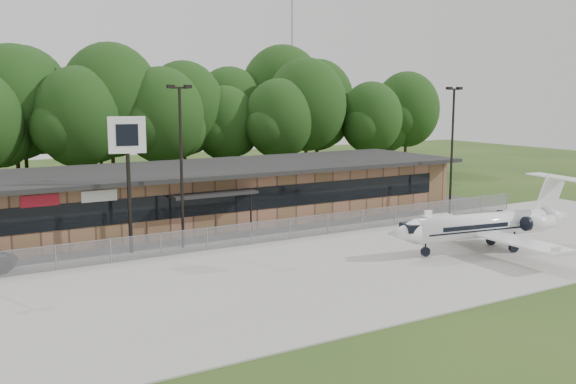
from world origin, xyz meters
TOP-DOWN VIEW (x-y plane):
  - ground at (0.00, 0.00)m, footprint 160.00×160.00m
  - apron at (0.00, 8.00)m, footprint 64.00×18.00m
  - parking_lot at (0.00, 19.50)m, footprint 50.00×9.00m
  - terminal at (-0.00, 23.94)m, footprint 41.00×11.65m
  - fence at (0.00, 15.00)m, footprint 46.00×0.04m
  - treeline at (0.00, 42.00)m, footprint 72.00×12.00m
  - radio_mast at (22.00, 48.00)m, footprint 0.20×0.20m
  - light_pole_mid at (-5.00, 16.50)m, footprint 1.55×0.30m
  - light_pole_right at (18.00, 16.50)m, footprint 1.55×0.30m
  - business_jet at (10.87, 6.16)m, footprint 13.53×12.12m
  - pole_sign at (-8.26, 16.80)m, footprint 2.19×0.69m

SIDE VIEW (x-z plane):
  - ground at x=0.00m, z-range 0.00..0.00m
  - parking_lot at x=0.00m, z-range 0.00..0.06m
  - apron at x=0.00m, z-range 0.00..0.08m
  - fence at x=0.00m, z-range 0.02..1.54m
  - business_jet at x=10.87m, z-range -0.65..3.90m
  - terminal at x=0.00m, z-range 0.03..4.33m
  - light_pole_mid at x=-5.00m, z-range 0.86..11.09m
  - light_pole_right at x=18.00m, z-range 0.86..11.09m
  - pole_sign at x=-8.26m, z-range 2.22..10.58m
  - treeline at x=0.00m, z-range 0.00..15.00m
  - radio_mast at x=22.00m, z-range 0.00..25.00m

